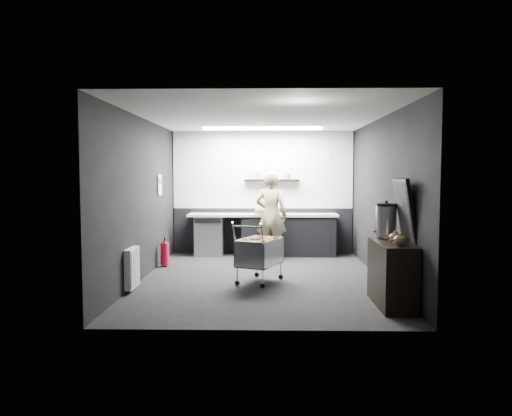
{
  "coord_description": "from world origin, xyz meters",
  "views": [
    {
      "loc": [
        0.09,
        -8.28,
        1.77
      ],
      "look_at": [
        -0.1,
        0.4,
        1.17
      ],
      "focal_mm": 35.0,
      "sensor_mm": 36.0,
      "label": 1
    }
  ],
  "objects": [
    {
      "name": "wall_clock",
      "position": [
        1.4,
        2.72,
        2.15
      ],
      "size": [
        0.2,
        0.03,
        0.2
      ],
      "primitive_type": "cylinder",
      "rotation": [
        1.57,
        0.0,
        0.0
      ],
      "color": "white",
      "rests_on": "wall_back"
    },
    {
      "name": "wall_left",
      "position": [
        -2.0,
        0.0,
        1.35
      ],
      "size": [
        0.0,
        5.5,
        5.5
      ],
      "primitive_type": "plane",
      "rotation": [
        1.57,
        0.0,
        1.57
      ],
      "color": "black",
      "rests_on": "floor"
    },
    {
      "name": "wall_back",
      "position": [
        0.0,
        2.75,
        1.35
      ],
      "size": [
        5.5,
        0.0,
        5.5
      ],
      "primitive_type": "plane",
      "rotation": [
        1.57,
        0.0,
        0.0
      ],
      "color": "black",
      "rests_on": "floor"
    },
    {
      "name": "radiator",
      "position": [
        -1.94,
        -0.9,
        0.35
      ],
      "size": [
        0.1,
        0.5,
        0.6
      ],
      "primitive_type": "cube",
      "color": "white",
      "rests_on": "wall_left"
    },
    {
      "name": "shopping_cart",
      "position": [
        -0.03,
        -0.26,
        0.46
      ],
      "size": [
        0.85,
        1.09,
        0.97
      ],
      "color": "silver",
      "rests_on": "floor"
    },
    {
      "name": "poster",
      "position": [
        -1.98,
        1.3,
        1.55
      ],
      "size": [
        0.02,
        0.3,
        0.4
      ],
      "primitive_type": "cube",
      "color": "silver",
      "rests_on": "wall_left"
    },
    {
      "name": "wall_right",
      "position": [
        2.0,
        0.0,
        1.35
      ],
      "size": [
        0.0,
        5.5,
        5.5
      ],
      "primitive_type": "plane",
      "rotation": [
        1.57,
        0.0,
        -1.57
      ],
      "color": "black",
      "rests_on": "floor"
    },
    {
      "name": "poster_red_band",
      "position": [
        -1.98,
        1.3,
        1.62
      ],
      "size": [
        0.02,
        0.22,
        0.1
      ],
      "primitive_type": "cube",
      "color": "red",
      "rests_on": "poster"
    },
    {
      "name": "white_container",
      "position": [
        0.07,
        2.37,
        0.98
      ],
      "size": [
        0.21,
        0.18,
        0.16
      ],
      "primitive_type": "cube",
      "rotation": [
        0.0,
        0.0,
        0.19
      ],
      "color": "white",
      "rests_on": "prep_counter"
    },
    {
      "name": "ceiling",
      "position": [
        0.0,
        0.0,
        2.7
      ],
      "size": [
        5.5,
        5.5,
        0.0
      ],
      "primitive_type": "plane",
      "rotation": [
        3.14,
        0.0,
        0.0
      ],
      "color": "silver",
      "rests_on": "wall_back"
    },
    {
      "name": "wall_front",
      "position": [
        0.0,
        -2.75,
        1.35
      ],
      "size": [
        5.5,
        0.0,
        5.5
      ],
      "primitive_type": "plane",
      "rotation": [
        -1.57,
        0.0,
        0.0
      ],
      "color": "black",
      "rests_on": "floor"
    },
    {
      "name": "sideboard",
      "position": [
        1.78,
        -1.62,
        0.55
      ],
      "size": [
        0.49,
        1.14,
        1.71
      ],
      "color": "black",
      "rests_on": "floor"
    },
    {
      "name": "cardboard_box",
      "position": [
        0.1,
        2.37,
        0.95
      ],
      "size": [
        0.53,
        0.41,
        0.1
      ],
      "primitive_type": "cube",
      "rotation": [
        0.0,
        0.0,
        -0.06
      ],
      "color": "#997651",
      "rests_on": "prep_counter"
    },
    {
      "name": "dado_panel",
      "position": [
        0.0,
        2.73,
        0.5
      ],
      "size": [
        3.95,
        0.02,
        1.0
      ],
      "primitive_type": "cube",
      "color": "black",
      "rests_on": "wall_back"
    },
    {
      "name": "kitchen_wall_panel",
      "position": [
        0.0,
        2.73,
        1.85
      ],
      "size": [
        3.95,
        0.02,
        1.7
      ],
      "primitive_type": "cube",
      "color": "silver",
      "rests_on": "wall_back"
    },
    {
      "name": "pink_tub",
      "position": [
        0.21,
        2.42,
        1.01
      ],
      "size": [
        0.22,
        0.22,
        0.22
      ],
      "primitive_type": "cylinder",
      "color": "silver",
      "rests_on": "prep_counter"
    },
    {
      "name": "prep_counter",
      "position": [
        0.14,
        2.42,
        0.46
      ],
      "size": [
        3.2,
        0.61,
        0.9
      ],
      "color": "black",
      "rests_on": "floor"
    },
    {
      "name": "person",
      "position": [
        0.18,
        1.97,
        0.91
      ],
      "size": [
        0.76,
        0.6,
        1.82
      ],
      "primitive_type": "imported",
      "rotation": [
        0.0,
        0.0,
        2.86
      ],
      "color": "#BCB395",
      "rests_on": "floor"
    },
    {
      "name": "ceiling_strip",
      "position": [
        0.0,
        1.85,
        2.67
      ],
      "size": [
        2.4,
        0.2,
        0.04
      ],
      "primitive_type": "cube",
      "color": "white",
      "rests_on": "ceiling"
    },
    {
      "name": "floating_shelf",
      "position": [
        0.2,
        2.62,
        1.62
      ],
      "size": [
        1.2,
        0.22,
        0.04
      ],
      "primitive_type": "cube",
      "color": "black",
      "rests_on": "wall_back"
    },
    {
      "name": "fire_extinguisher",
      "position": [
        -1.85,
        1.07,
        0.26
      ],
      "size": [
        0.16,
        0.16,
        0.53
      ],
      "color": "red",
      "rests_on": "floor"
    },
    {
      "name": "floor",
      "position": [
        0.0,
        0.0,
        0.0
      ],
      "size": [
        5.5,
        5.5,
        0.0
      ],
      "primitive_type": "plane",
      "color": "black",
      "rests_on": "ground"
    }
  ]
}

